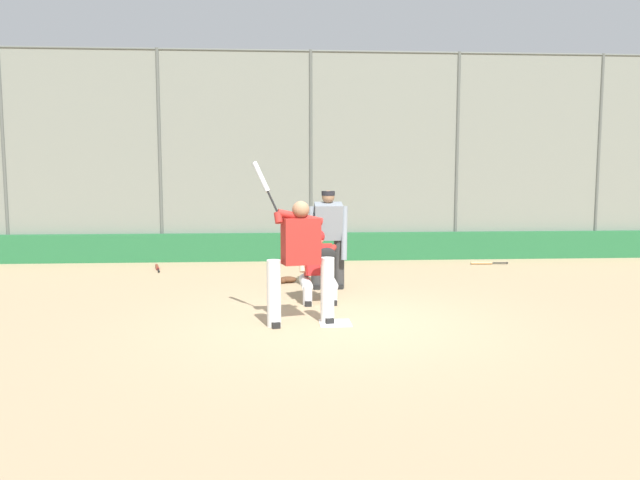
{
  "coord_description": "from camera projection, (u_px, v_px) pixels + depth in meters",
  "views": [
    {
      "loc": [
        0.78,
        8.38,
        2.09
      ],
      "look_at": [
        0.14,
        -1.0,
        1.05
      ],
      "focal_mm": 35.0,
      "sensor_mm": 36.0,
      "label": 1
    }
  ],
  "objects": [
    {
      "name": "ground_plane",
      "position": [
        335.0,
        323.0,
        8.59
      ],
      "size": [
        160.0,
        160.0,
        0.0
      ],
      "primitive_type": "plane",
      "color": "tan"
    },
    {
      "name": "home_plate_marker",
      "position": [
        335.0,
        323.0,
        8.59
      ],
      "size": [
        0.43,
        0.43,
        0.01
      ],
      "primitive_type": "cube",
      "color": "white",
      "rests_on": "ground_plane"
    },
    {
      "name": "backstop_fence",
      "position": [
        311.0,
        153.0,
        14.47
      ],
      "size": [
        20.84,
        0.08,
        4.85
      ],
      "color": "#515651",
      "rests_on": "ground_plane"
    },
    {
      "name": "padding_wall",
      "position": [
        311.0,
        247.0,
        14.61
      ],
      "size": [
        20.34,
        0.18,
        0.65
      ],
      "primitive_type": "cube",
      "color": "#236638",
      "rests_on": "ground_plane"
    },
    {
      "name": "bleachers_beyond",
      "position": [
        227.0,
        235.0,
        16.69
      ],
      "size": [
        14.53,
        1.95,
        1.16
      ],
      "color": "slate",
      "rests_on": "ground_plane"
    },
    {
      "name": "batter_at_plate",
      "position": [
        300.0,
        258.0,
        8.44
      ],
      "size": [
        1.13,
        0.55,
        2.22
      ],
      "rotation": [
        0.0,
        0.0,
        0.24
      ],
      "color": "silver",
      "rests_on": "ground_plane"
    },
    {
      "name": "catcher_behind_plate",
      "position": [
        319.0,
        265.0,
        9.89
      ],
      "size": [
        0.63,
        0.74,
        1.17
      ],
      "rotation": [
        0.0,
        0.0,
        0.08
      ],
      "color": "silver",
      "rests_on": "ground_plane"
    },
    {
      "name": "umpire_home",
      "position": [
        328.0,
        236.0,
        11.02
      ],
      "size": [
        0.71,
        0.44,
        1.75
      ],
      "rotation": [
        0.0,
        0.0,
        0.03
      ],
      "color": "#333333",
      "rests_on": "ground_plane"
    },
    {
      "name": "spare_bat_near_backstop",
      "position": [
        484.0,
        263.0,
        14.01
      ],
      "size": [
        0.84,
        0.09,
        0.07
      ],
      "rotation": [
        0.0,
        0.0,
        6.24
      ],
      "color": "black",
      "rests_on": "ground_plane"
    },
    {
      "name": "spare_bat_by_padding",
      "position": [
        157.0,
        268.0,
        13.36
      ],
      "size": [
        0.26,
        0.87,
        0.07
      ],
      "rotation": [
        0.0,
        0.0,
        4.95
      ],
      "color": "black",
      "rests_on": "ground_plane"
    },
    {
      "name": "fielding_glove_on_dirt",
      "position": [
        287.0,
        280.0,
        11.71
      ],
      "size": [
        0.33,
        0.25,
        0.12
      ],
      "color": "#56331E",
      "rests_on": "ground_plane"
    }
  ]
}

